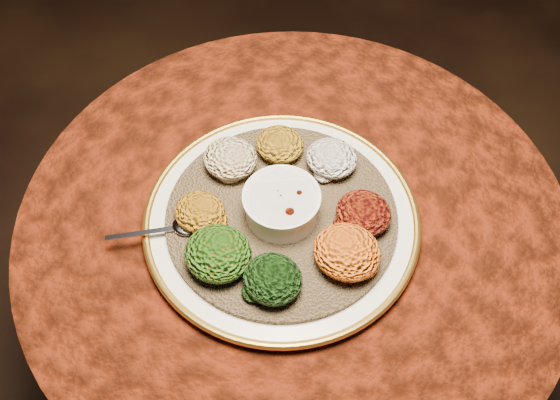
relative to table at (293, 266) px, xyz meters
The scene contains 13 objects.
table is the anchor object (origin of this frame).
platter 0.19m from the table, 103.77° to the right, with size 0.58×0.58×0.02m.
injera 0.20m from the table, 103.77° to the right, with size 0.39×0.39×0.01m, color brown.
stew_bowl 0.24m from the table, 103.77° to the right, with size 0.13×0.13×0.05m.
spoon 0.29m from the table, 126.62° to the right, with size 0.11×0.11×0.01m.
portion_ayib 0.25m from the table, 92.85° to the left, with size 0.09×0.09×0.04m, color beige.
portion_kitfo 0.26m from the table, 25.12° to the left, with size 0.09×0.09×0.04m, color black.
portion_tikil 0.27m from the table, 13.23° to the right, with size 0.11×0.10×0.05m, color #BA820F.
portion_gomen 0.28m from the table, 63.77° to the right, with size 0.09×0.09×0.04m, color black.
portion_mixveg 0.29m from the table, 98.64° to the right, with size 0.11×0.10×0.05m, color #A12F0A.
portion_kik 0.28m from the table, 130.79° to the right, with size 0.09×0.08×0.04m, color #9E5B0D.
portion_timatim 0.27m from the table, behind, with size 0.10×0.09×0.05m, color maroon.
portion_shiro 0.26m from the table, 142.03° to the left, with size 0.09×0.08×0.04m, color #9B6F12.
Camera 1 is at (0.36, -0.48, 1.63)m, focal length 40.00 mm.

